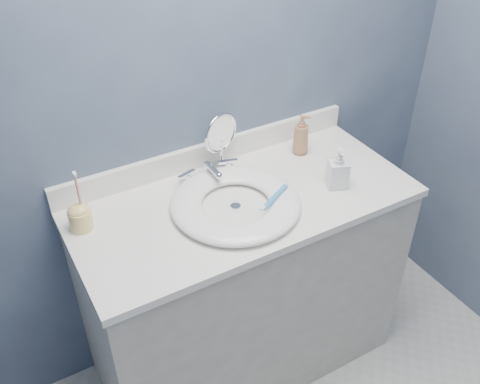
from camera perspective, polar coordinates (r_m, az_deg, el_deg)
back_wall at (r=1.93m, az=-3.75°, el=11.25°), size 2.20×0.02×2.40m
vanity_cabinet at (r=2.19m, az=0.35°, el=-10.24°), size 1.20×0.55×0.85m
countertop at (r=1.89m, az=0.40°, el=-1.07°), size 1.22×0.57×0.03m
backsplash at (r=2.05m, az=-3.30°, el=4.16°), size 1.22×0.02×0.09m
basin at (r=1.83m, az=-0.48°, el=-1.19°), size 0.45×0.45×0.04m
drain at (r=1.84m, az=-0.47°, el=-1.56°), size 0.04×0.04×0.01m
faucet at (r=1.97m, az=-3.30°, el=2.05°), size 0.25×0.13×0.07m
makeup_mirror at (r=1.97m, az=-2.06°, el=5.60°), size 0.16×0.09×0.24m
soap_bottle_amber at (r=2.10m, az=6.53°, el=6.12°), size 0.09×0.09×0.17m
soap_bottle_clear at (r=1.94m, az=10.43°, el=2.52°), size 0.09×0.09×0.15m
toothbrush_holder at (r=1.80m, az=-16.70°, el=-2.45°), size 0.08×0.08×0.22m
toothbrush_lying at (r=1.82m, az=3.64°, el=-0.66°), size 0.16×0.09×0.02m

